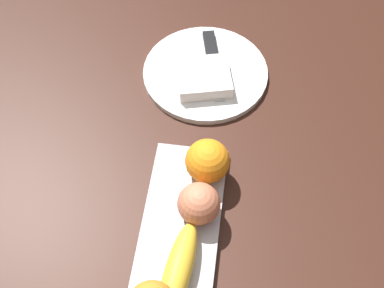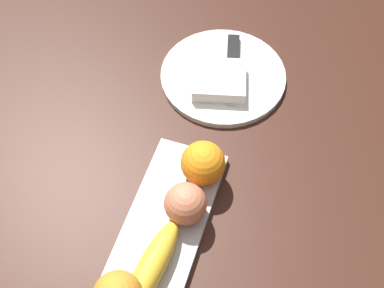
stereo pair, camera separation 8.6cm
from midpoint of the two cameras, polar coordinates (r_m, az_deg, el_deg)
ground_plane at (r=0.83m, az=-2.51°, el=-10.09°), size 2.40×2.40×0.00m
fruit_tray at (r=0.81m, az=-1.40°, el=-13.07°), size 0.43×0.13×0.02m
banana at (r=0.77m, az=-1.32°, el=-13.99°), size 0.17×0.06×0.04m
orange_near_apple at (r=0.83m, az=4.22°, el=-2.41°), size 0.08×0.08×0.08m
peach at (r=0.80m, az=2.35°, el=-7.07°), size 0.07×0.07×0.07m
dinner_plate at (r=1.01m, az=6.01°, el=7.56°), size 0.25×0.25×0.01m
folded_napkin at (r=0.97m, az=5.64°, el=7.04°), size 0.12×0.12×0.03m
knife at (r=1.03m, az=7.10°, el=9.50°), size 0.18×0.06×0.01m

